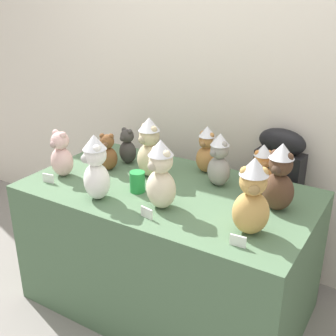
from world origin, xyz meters
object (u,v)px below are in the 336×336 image
(teddy_bear_honey, at_px, (252,197))
(party_cup_green, at_px, (137,182))
(teddy_bear_snow, at_px, (96,168))
(teddy_bear_blush, at_px, (61,155))
(display_table, at_px, (168,248))
(teddy_bear_cocoa, at_px, (279,178))
(teddy_bear_ash, at_px, (219,160))
(teddy_bear_charcoal, at_px, (127,147))
(teddy_bear_caramel, at_px, (206,150))
(teddy_bear_cream, at_px, (161,175))
(instrument_case, at_px, (275,206))
(teddy_bear_chestnut, at_px, (108,153))
(teddy_bear_ginger, at_px, (262,170))
(teddy_bear_sand, at_px, (149,148))

(teddy_bear_honey, bearing_deg, party_cup_green, 147.07)
(teddy_bear_snow, xyz_separation_m, teddy_bear_blush, (-0.35, 0.12, -0.04))
(display_table, height_order, teddy_bear_cocoa, teddy_bear_cocoa)
(teddy_bear_honey, relative_size, teddy_bear_ash, 1.20)
(teddy_bear_honey, distance_m, party_cup_green, 0.67)
(display_table, relative_size, teddy_bear_charcoal, 7.01)
(display_table, height_order, party_cup_green, party_cup_green)
(teddy_bear_caramel, height_order, teddy_bear_cocoa, teddy_bear_cocoa)
(teddy_bear_cream, xyz_separation_m, party_cup_green, (-0.20, 0.08, -0.11))
(instrument_case, xyz_separation_m, teddy_bear_caramel, (-0.36, -0.24, 0.37))
(teddy_bear_cocoa, xyz_separation_m, teddy_bear_chestnut, (-1.00, -0.04, -0.06))
(teddy_bear_ginger, bearing_deg, party_cup_green, 178.19)
(teddy_bear_blush, bearing_deg, teddy_bear_ginger, 26.51)
(teddy_bear_blush, bearing_deg, display_table, 22.02)
(teddy_bear_sand, height_order, teddy_bear_charcoal, teddy_bear_sand)
(teddy_bear_cream, bearing_deg, teddy_bear_blush, -164.78)
(teddy_bear_caramel, distance_m, teddy_bear_sand, 0.33)
(teddy_bear_cocoa, xyz_separation_m, party_cup_green, (-0.68, -0.19, -0.11))
(teddy_bear_chestnut, height_order, teddy_bear_ginger, teddy_bear_ginger)
(teddy_bear_cream, height_order, teddy_bear_cocoa, teddy_bear_cream)
(teddy_bear_ash, relative_size, teddy_bear_charcoal, 1.34)
(teddy_bear_sand, relative_size, party_cup_green, 3.10)
(teddy_bear_charcoal, bearing_deg, teddy_bear_honey, -9.23)
(party_cup_green, bearing_deg, display_table, 42.03)
(teddy_bear_chestnut, bearing_deg, teddy_bear_cocoa, -24.77)
(teddy_bear_caramel, xyz_separation_m, teddy_bear_cream, (0.01, -0.50, 0.03))
(teddy_bear_chestnut, relative_size, teddy_bear_snow, 0.65)
(instrument_case, bearing_deg, teddy_bear_ash, -114.62)
(instrument_case, height_order, teddy_bear_chestnut, instrument_case)
(teddy_bear_honey, bearing_deg, teddy_bear_charcoal, 132.11)
(teddy_bear_ginger, height_order, teddy_bear_snow, teddy_bear_snow)
(teddy_bear_chestnut, bearing_deg, teddy_bear_ash, -14.56)
(teddy_bear_honey, distance_m, teddy_bear_chestnut, 1.00)
(instrument_case, height_order, teddy_bear_snow, teddy_bear_snow)
(teddy_bear_chestnut, bearing_deg, teddy_bear_honey, -40.62)
(teddy_bear_chestnut, distance_m, teddy_bear_blush, 0.26)
(teddy_bear_honey, distance_m, teddy_bear_sand, 0.77)
(teddy_bear_blush, relative_size, party_cup_green, 2.42)
(teddy_bear_ash, distance_m, teddy_bear_charcoal, 0.61)
(teddy_bear_honey, height_order, teddy_bear_ginger, teddy_bear_honey)
(teddy_bear_honey, bearing_deg, display_table, 134.53)
(teddy_bear_sand, distance_m, teddy_bear_charcoal, 0.25)
(teddy_bear_ash, relative_size, teddy_bear_chestnut, 1.32)
(teddy_bear_snow, xyz_separation_m, party_cup_green, (0.13, 0.17, -0.11))
(teddy_bear_ash, height_order, teddy_bear_snow, teddy_bear_snow)
(teddy_bear_honey, relative_size, teddy_bear_chestnut, 1.59)
(teddy_bear_ash, bearing_deg, teddy_bear_caramel, 159.49)
(teddy_bear_caramel, relative_size, teddy_bear_blush, 1.03)
(teddy_bear_chestnut, relative_size, teddy_bear_blush, 0.83)
(teddy_bear_ash, relative_size, teddy_bear_sand, 0.86)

